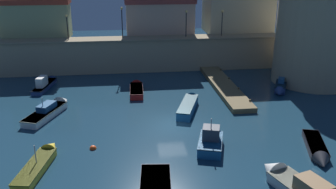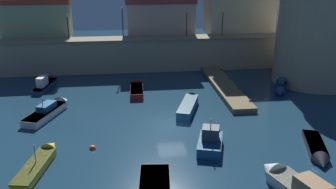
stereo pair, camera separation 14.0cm
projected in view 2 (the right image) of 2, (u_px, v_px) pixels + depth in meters
The scene contains 19 objects.
ground_plane at pixel (172, 124), 32.45m from camera, with size 98.71×98.71×0.00m, color #19384C.
quay_wall at pixel (154, 54), 48.43m from camera, with size 41.44×3.11×4.29m.
old_town_backdrop at pixel (185, 6), 50.78m from camera, with size 36.60×5.94×9.27m.
fortress_tower at pixel (318, 34), 42.10m from camera, with size 10.07×10.07×11.35m.
pier_dock at pixel (225, 86), 41.58m from camera, with size 2.37×14.92×0.70m.
quay_lamp_0 at pixel (68, 23), 45.80m from camera, with size 0.32×0.32×3.10m.
quay_lamp_1 at pixel (122, 18), 46.41m from camera, with size 0.32×0.32×3.90m.
quay_lamp_2 at pixel (187, 19), 47.42m from camera, with size 0.32×0.32×3.40m.
quay_lamp_3 at pixel (223, 19), 47.96m from camera, with size 0.32×0.32×3.34m.
moored_boat_0 at pixel (51, 109), 34.77m from camera, with size 3.88×6.86×2.39m.
moored_boat_1 at pixel (47, 83), 42.25m from camera, with size 2.18×6.55×1.84m.
moored_boat_2 at pixel (41, 160), 25.91m from camera, with size 2.35×6.36×2.19m.
moored_boat_4 at pixel (281, 86), 40.95m from camera, with size 3.53×5.56×1.43m.
moored_boat_5 at pixel (189, 104), 35.86m from camera, with size 3.37×6.66×1.17m.
moored_boat_6 at pixel (295, 185), 22.64m from camera, with size 3.57×6.64×2.03m.
moored_boat_7 at pixel (137, 88), 40.64m from camera, with size 1.50×5.34×1.27m.
moored_boat_8 at pixel (317, 151), 27.30m from camera, with size 2.85×5.67×1.20m.
moored_boat_9 at pixel (211, 139), 28.48m from camera, with size 2.86×4.56×3.00m.
mooring_buoy_0 at pixel (93, 149), 28.19m from camera, with size 0.53×0.53×0.53m, color #EA4C19.
Camera 2 is at (-3.87, -29.44, 13.36)m, focal length 39.53 mm.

